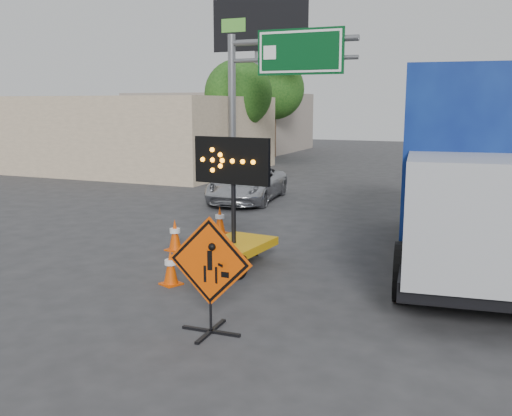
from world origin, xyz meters
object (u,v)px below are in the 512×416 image
Objects in this scene: construction_sign at (210,273)px; arrow_board at (234,239)px; box_truck at (471,178)px; pickup_truck at (248,184)px.

construction_sign is 3.80m from arrow_board.
construction_sign is 0.20× the size of box_truck.
construction_sign is 0.65× the size of arrow_board.
box_truck reaches higher than arrow_board.
box_truck is at bearing 32.30° from arrow_board.
arrow_board reaches higher than construction_sign.
arrow_board is at bearing 107.85° from construction_sign.
pickup_truck is at bearing 117.15° from arrow_board.
construction_sign is at bearing -75.94° from pickup_truck.
construction_sign is 12.62m from pickup_truck.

